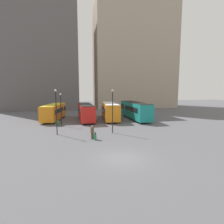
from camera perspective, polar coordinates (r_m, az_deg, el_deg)
ground_plane at (r=15.34m, az=3.25°, el=-14.98°), size 160.00×160.00×0.00m
building_block_left at (r=61.63m, az=-22.44°, el=17.14°), size 23.21×15.88×34.11m
building_block_right at (r=63.88m, az=6.71°, el=17.73°), size 26.29×16.00×35.17m
bus_0 at (r=35.75m, az=-18.39°, el=0.13°), size 3.94×9.88×3.04m
bus_1 at (r=33.91m, az=-8.54°, el=0.14°), size 2.86×10.04×3.13m
bus_2 at (r=34.42m, az=-0.70°, el=0.44°), size 3.23×9.76×3.27m
bus_3 at (r=35.61m, az=7.48°, el=0.72°), size 2.78×12.03×3.38m
traveler at (r=20.94m, az=-6.45°, el=-6.16°), size 0.45×0.45×1.64m
suitcase at (r=20.71m, az=-5.53°, el=-8.15°), size 0.29×0.33×0.92m
lamp_post_0 at (r=29.43m, az=-16.35°, el=1.68°), size 0.28×0.28×5.26m
lamp_post_1 at (r=23.58m, az=-17.77°, el=1.12°), size 0.28×0.28×5.87m
lamp_post_2 at (r=23.29m, az=0.18°, el=1.37°), size 0.28×0.28×5.86m
trash_bin at (r=29.54m, az=-17.35°, el=-3.63°), size 0.52×0.52×0.85m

